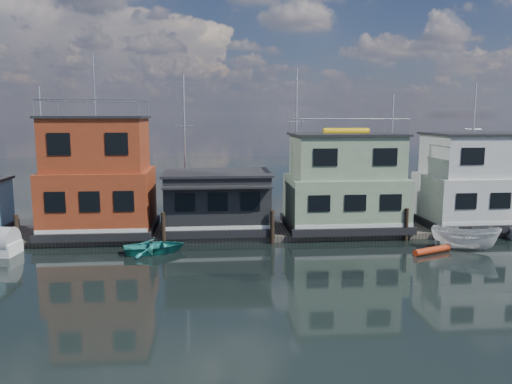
{
  "coord_description": "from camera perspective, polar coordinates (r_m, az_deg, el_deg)",
  "views": [
    {
      "loc": [
        -0.85,
        -22.27,
        8.29
      ],
      "look_at": [
        2.19,
        12.0,
        3.0
      ],
      "focal_mm": 35.0,
      "sensor_mm": 36.0,
      "label": 1
    }
  ],
  "objects": [
    {
      "name": "ground",
      "position": [
        23.78,
        -2.76,
        -11.68
      ],
      "size": [
        160.0,
        160.0,
        0.0
      ],
      "primitive_type": "plane",
      "color": "black",
      "rests_on": "ground"
    },
    {
      "name": "dock",
      "position": [
        35.22,
        -3.56,
        -4.55
      ],
      "size": [
        48.0,
        5.0,
        0.4
      ],
      "primitive_type": "cube",
      "color": "#595147",
      "rests_on": "ground"
    },
    {
      "name": "houseboat_red",
      "position": [
        35.36,
        -17.53,
        1.53
      ],
      "size": [
        7.4,
        5.9,
        11.86
      ],
      "color": "black",
      "rests_on": "dock"
    },
    {
      "name": "houseboat_dark",
      "position": [
        34.75,
        -4.42,
        -1.01
      ],
      "size": [
        7.4,
        6.1,
        4.06
      ],
      "color": "black",
      "rests_on": "dock"
    },
    {
      "name": "houseboat_green",
      "position": [
        35.84,
        10.1,
        1.0
      ],
      "size": [
        8.4,
        5.9,
        7.03
      ],
      "color": "black",
      "rests_on": "dock"
    },
    {
      "name": "houseboat_white",
      "position": [
        39.64,
        24.2,
        1.08
      ],
      "size": [
        8.4,
        5.9,
        6.66
      ],
      "color": "black",
      "rests_on": "dock"
    },
    {
      "name": "pilings",
      "position": [
        32.28,
        -4.04,
        -4.15
      ],
      "size": [
        42.28,
        0.28,
        2.2
      ],
      "color": "#2D2116",
      "rests_on": "ground"
    },
    {
      "name": "background_masts",
      "position": [
        40.75,
        2.86,
        4.88
      ],
      "size": [
        36.4,
        0.16,
        12.0
      ],
      "color": "silver",
      "rests_on": "ground"
    },
    {
      "name": "red_kayak",
      "position": [
        32.25,
        19.47,
        -6.29
      ],
      "size": [
        2.74,
        1.5,
        0.41
      ],
      "primitive_type": "cylinder",
      "rotation": [
        0.0,
        1.57,
        0.41
      ],
      "color": "#AC2E12",
      "rests_on": "ground"
    },
    {
      "name": "dinghy_teal",
      "position": [
        31.15,
        -11.49,
        -6.13
      ],
      "size": [
        4.27,
        3.48,
        0.77
      ],
      "primitive_type": "imported",
      "rotation": [
        0.0,
        0.0,
        1.81
      ],
      "color": "teal",
      "rests_on": "ground"
    },
    {
      "name": "motorboat",
      "position": [
        33.64,
        22.78,
        -4.85
      ],
      "size": [
        4.31,
        3.2,
        1.57
      ],
      "primitive_type": "imported",
      "rotation": [
        0.0,
        0.0,
        1.1
      ],
      "color": "white",
      "rests_on": "ground"
    }
  ]
}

